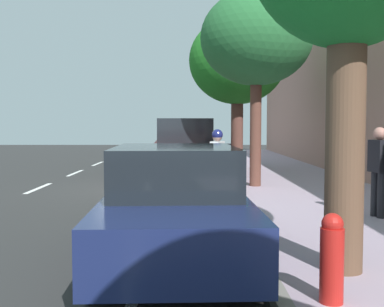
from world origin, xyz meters
TOP-DOWN VIEW (x-y plane):
  - ground at (0.00, 0.00)m, footprint 57.25×57.25m
  - sidewalk at (4.34, 0.00)m, footprint 3.99×35.78m
  - curb_edge at (2.27, 0.00)m, footprint 0.16×35.78m
  - lane_stripe_centre at (-2.95, 0.01)m, footprint 0.14×35.80m
  - lane_stripe_bike_edge at (0.80, 0.00)m, footprint 0.12×35.78m
  - building_facade at (6.59, 0.00)m, footprint 0.50×35.78m
  - parked_sedan_dark_blue_nearest at (1.18, -7.13)m, footprint 1.97×4.47m
  - parked_suv_red_second at (1.14, 2.18)m, footprint 2.13×4.78m
  - parked_sedan_white_mid at (1.21, 8.12)m, footprint 1.88×4.42m
  - bicycle_at_curb at (1.80, -1.78)m, footprint 1.70×0.57m
  - cyclist_with_backpack at (2.03, -2.24)m, footprint 0.51×0.57m
  - street_tree_far_end at (3.11, -0.63)m, footprint 2.97×2.97m
  - street_tree_corner at (3.11, 4.59)m, footprint 3.64×3.64m
  - pedestrian_on_phone at (4.73, -4.92)m, footprint 0.30×0.61m
  - fire_hydrant at (2.70, -8.99)m, footprint 0.22×0.22m

SIDE VIEW (x-z plane):
  - ground at x=0.00m, z-range 0.00..0.00m
  - lane_stripe_centre at x=-2.95m, z-range 0.00..0.01m
  - lane_stripe_bike_edge at x=0.80m, z-range 0.00..0.01m
  - sidewalk at x=4.34m, z-range 0.00..0.15m
  - curb_edge at x=2.27m, z-range 0.00..0.15m
  - bicycle_at_curb at x=1.80m, z-range -0.01..0.76m
  - fire_hydrant at x=2.70m, z-range 0.16..1.00m
  - parked_sedan_dark_blue_nearest at x=1.18m, z-range -0.01..1.51m
  - parked_sedan_white_mid at x=1.21m, z-range -0.01..1.51m
  - parked_suv_red_second at x=1.14m, z-range 0.03..2.02m
  - cyclist_with_backpack at x=2.03m, z-range 0.18..1.88m
  - pedestrian_on_phone at x=4.73m, z-range 0.25..1.86m
  - building_facade at x=6.59m, z-range 0.00..5.46m
  - street_tree_far_end at x=3.11m, z-range 1.47..6.67m
  - street_tree_corner at x=3.11m, z-range 1.32..7.02m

